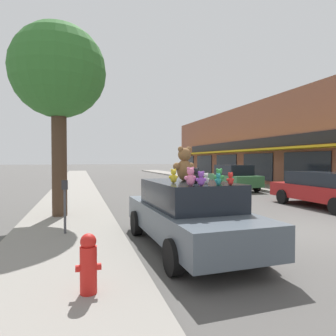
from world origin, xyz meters
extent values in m
plane|color=#514F4C|center=(0.00, 0.00, 0.00)|extent=(260.00, 260.00, 0.00)
cube|color=gray|center=(-6.04, 0.00, 0.07)|extent=(2.65, 90.00, 0.14)
cube|color=gold|center=(6.61, 11.00, 2.62)|extent=(1.50, 34.16, 0.12)
cube|color=black|center=(7.31, 11.00, 3.17)|extent=(0.08, 32.53, 0.70)
cube|color=black|center=(7.32, 8.46, 1.40)|extent=(0.06, 3.86, 2.00)
cube|color=black|center=(7.32, 13.54, 1.40)|extent=(0.06, 3.86, 2.00)
cube|color=black|center=(7.32, 18.62, 1.40)|extent=(0.06, 3.86, 2.00)
cube|color=black|center=(7.32, 23.71, 1.40)|extent=(0.06, 3.86, 2.00)
cube|color=black|center=(7.32, 28.79, 1.40)|extent=(0.06, 3.86, 2.00)
cube|color=#4C5660|center=(-3.47, -0.39, 0.60)|extent=(1.86, 4.56, 0.58)
cube|color=black|center=(-3.47, -0.39, 1.16)|extent=(1.59, 2.52, 0.54)
cylinder|color=black|center=(-4.35, 0.98, 0.31)|extent=(0.22, 0.62, 0.61)
cylinder|color=black|center=(-2.68, 1.03, 0.31)|extent=(0.22, 0.62, 0.61)
cylinder|color=black|center=(-4.26, -1.81, 0.31)|extent=(0.22, 0.62, 0.61)
cylinder|color=black|center=(-2.59, -1.76, 0.31)|extent=(0.22, 0.62, 0.61)
ellipsoid|color=olive|center=(-3.45, -0.10, 1.67)|extent=(0.44, 0.40, 0.47)
sphere|color=olive|center=(-3.45, -0.10, 2.02)|extent=(0.37, 0.37, 0.30)
sphere|color=olive|center=(-3.35, -0.07, 2.14)|extent=(0.16, 0.16, 0.13)
sphere|color=olive|center=(-3.56, -0.13, 2.14)|extent=(0.16, 0.16, 0.13)
sphere|color=tan|center=(-3.49, 0.02, 2.00)|extent=(0.14, 0.14, 0.11)
sphere|color=olive|center=(-3.28, -0.02, 1.75)|extent=(0.22, 0.22, 0.17)
sphere|color=olive|center=(-3.65, -0.13, 1.75)|extent=(0.22, 0.22, 0.17)
ellipsoid|color=purple|center=(-3.65, -1.51, 1.51)|extent=(0.16, 0.15, 0.17)
sphere|color=purple|center=(-3.65, -1.51, 1.64)|extent=(0.14, 0.14, 0.11)
sphere|color=purple|center=(-3.61, -1.53, 1.68)|extent=(0.06, 0.06, 0.04)
sphere|color=purple|center=(-3.68, -1.50, 1.68)|extent=(0.06, 0.06, 0.04)
sphere|color=#BA67ED|center=(-3.63, -1.47, 1.63)|extent=(0.05, 0.05, 0.04)
sphere|color=purple|center=(-3.58, -1.53, 1.54)|extent=(0.08, 0.08, 0.06)
sphere|color=purple|center=(-3.71, -1.48, 1.54)|extent=(0.08, 0.08, 0.06)
ellipsoid|color=pink|center=(-3.82, -1.43, 1.54)|extent=(0.19, 0.17, 0.21)
sphere|color=pink|center=(-3.82, -1.43, 1.69)|extent=(0.16, 0.16, 0.13)
sphere|color=pink|center=(-3.77, -1.42, 1.74)|extent=(0.07, 0.07, 0.06)
sphere|color=pink|center=(-3.86, -1.44, 1.74)|extent=(0.07, 0.07, 0.06)
sphere|color=#FFA3DA|center=(-3.83, -1.38, 1.68)|extent=(0.06, 0.06, 0.05)
sphere|color=pink|center=(-3.74, -1.40, 1.57)|extent=(0.09, 0.09, 0.08)
sphere|color=pink|center=(-3.90, -1.44, 1.57)|extent=(0.09, 0.09, 0.08)
ellipsoid|color=white|center=(-3.38, -1.12, 1.50)|extent=(0.11, 0.10, 0.13)
sphere|color=white|center=(-3.38, -1.12, 1.60)|extent=(0.09, 0.09, 0.08)
sphere|color=white|center=(-3.35, -1.12, 1.63)|extent=(0.04, 0.04, 0.04)
sphere|color=white|center=(-3.41, -1.13, 1.63)|extent=(0.04, 0.04, 0.04)
sphere|color=white|center=(-3.39, -1.09, 1.59)|extent=(0.04, 0.04, 0.03)
sphere|color=white|center=(-3.33, -1.11, 1.52)|extent=(0.05, 0.05, 0.05)
sphere|color=white|center=(-3.44, -1.12, 1.52)|extent=(0.05, 0.05, 0.05)
ellipsoid|color=red|center=(-3.06, -1.50, 1.51)|extent=(0.14, 0.12, 0.15)
sphere|color=red|center=(-3.06, -1.50, 1.62)|extent=(0.12, 0.12, 0.09)
sphere|color=red|center=(-3.02, -1.49, 1.65)|extent=(0.05, 0.05, 0.04)
sphere|color=red|center=(-3.09, -1.51, 1.65)|extent=(0.05, 0.05, 0.04)
sphere|color=#FF4741|center=(-3.07, -1.46, 1.61)|extent=(0.04, 0.04, 0.04)
sphere|color=red|center=(-3.00, -1.47, 1.53)|extent=(0.07, 0.07, 0.05)
sphere|color=red|center=(-3.12, -1.51, 1.53)|extent=(0.07, 0.07, 0.05)
ellipsoid|color=yellow|center=(-3.91, -0.71, 1.52)|extent=(0.16, 0.15, 0.18)
sphere|color=yellow|center=(-3.91, -0.71, 1.65)|extent=(0.14, 0.14, 0.11)
sphere|color=yellow|center=(-3.87, -0.70, 1.69)|extent=(0.06, 0.06, 0.05)
sphere|color=yellow|center=(-3.95, -0.72, 1.69)|extent=(0.06, 0.06, 0.05)
sphere|color=#FFFF4D|center=(-3.92, -0.67, 1.64)|extent=(0.05, 0.05, 0.04)
sphere|color=yellow|center=(-3.84, -0.68, 1.55)|extent=(0.08, 0.08, 0.06)
sphere|color=yellow|center=(-3.98, -0.72, 1.55)|extent=(0.08, 0.08, 0.06)
ellipsoid|color=teal|center=(-3.28, -1.44, 1.50)|extent=(0.13, 0.12, 0.14)
sphere|color=teal|center=(-3.28, -1.44, 1.60)|extent=(0.11, 0.11, 0.09)
sphere|color=teal|center=(-3.25, -1.43, 1.63)|extent=(0.05, 0.05, 0.04)
sphere|color=teal|center=(-3.31, -1.45, 1.63)|extent=(0.05, 0.05, 0.04)
sphere|color=#47CDC6|center=(-3.29, -1.41, 1.60)|extent=(0.04, 0.04, 0.03)
sphere|color=teal|center=(-3.23, -1.42, 1.52)|extent=(0.06, 0.06, 0.05)
sphere|color=teal|center=(-3.33, -1.46, 1.52)|extent=(0.06, 0.06, 0.05)
ellipsoid|color=black|center=(-3.47, -0.83, 1.53)|extent=(0.17, 0.15, 0.19)
sphere|color=black|center=(-3.47, -0.83, 1.67)|extent=(0.14, 0.14, 0.12)
sphere|color=black|center=(-3.43, -0.82, 1.72)|extent=(0.06, 0.06, 0.05)
sphere|color=black|center=(-3.51, -0.84, 1.72)|extent=(0.06, 0.06, 0.05)
sphere|color=#3A3A3D|center=(-3.48, -0.78, 1.66)|extent=(0.05, 0.05, 0.05)
sphere|color=black|center=(-3.40, -0.80, 1.56)|extent=(0.08, 0.08, 0.07)
sphere|color=black|center=(-3.55, -0.83, 1.56)|extent=(0.08, 0.08, 0.07)
ellipsoid|color=green|center=(-3.07, -1.06, 1.52)|extent=(0.16, 0.14, 0.18)
sphere|color=green|center=(-3.07, -1.06, 1.66)|extent=(0.13, 0.13, 0.12)
sphere|color=green|center=(-3.03, -1.07, 1.70)|extent=(0.06, 0.06, 0.05)
sphere|color=green|center=(-3.11, -1.05, 1.70)|extent=(0.06, 0.06, 0.05)
sphere|color=#5ADA6D|center=(-3.06, -1.01, 1.65)|extent=(0.05, 0.05, 0.04)
sphere|color=green|center=(-3.00, -1.06, 1.56)|extent=(0.08, 0.08, 0.07)
sphere|color=green|center=(-3.14, -1.04, 1.56)|extent=(0.08, 0.08, 0.07)
cube|color=maroon|center=(3.56, 3.14, 0.60)|extent=(1.69, 4.61, 0.59)
cube|color=black|center=(3.56, 3.14, 1.15)|extent=(1.49, 2.82, 0.52)
cylinder|color=black|center=(2.74, 4.56, 0.31)|extent=(0.20, 0.61, 0.61)
cylinder|color=black|center=(4.39, 4.56, 0.31)|extent=(0.20, 0.61, 0.61)
cube|color=#336B3D|center=(3.56, 10.39, 0.64)|extent=(1.78, 4.03, 0.66)
cube|color=black|center=(3.56, 10.39, 1.28)|extent=(1.57, 2.31, 0.62)
cylinder|color=black|center=(2.69, 11.64, 0.31)|extent=(0.20, 0.61, 0.61)
cylinder|color=black|center=(4.44, 11.64, 0.31)|extent=(0.20, 0.61, 0.61)
cylinder|color=black|center=(2.69, 9.14, 0.31)|extent=(0.20, 0.61, 0.61)
cylinder|color=black|center=(4.44, 9.14, 0.31)|extent=(0.20, 0.61, 0.61)
cylinder|color=#473323|center=(-6.33, 3.52, 1.79)|extent=(0.46, 0.46, 3.29)
sphere|color=#33702D|center=(-6.33, 3.52, 4.68)|extent=(2.91, 2.91, 2.91)
cylinder|color=red|center=(-5.62, -2.42, 0.45)|extent=(0.22, 0.22, 0.62)
sphere|color=red|center=(-5.62, -2.42, 0.83)|extent=(0.21, 0.21, 0.21)
cylinder|color=red|center=(-5.74, -2.42, 0.48)|extent=(0.10, 0.09, 0.09)
cylinder|color=red|center=(-5.50, -2.42, 0.48)|extent=(0.10, 0.09, 0.09)
cylinder|color=#4C4C51|center=(-6.06, 1.07, 0.67)|extent=(0.06, 0.06, 1.05)
cube|color=#2D2D33|center=(-6.06, 1.07, 1.30)|extent=(0.14, 0.10, 0.22)
camera|label=1|loc=(-5.72, -6.44, 1.89)|focal=32.00mm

